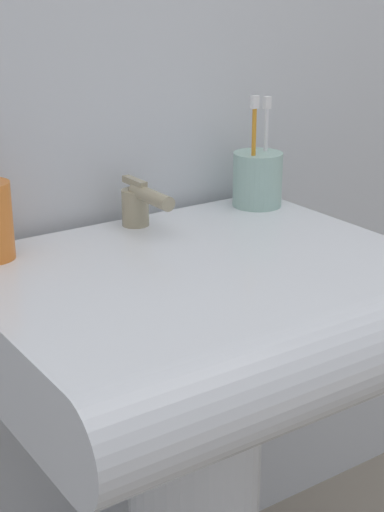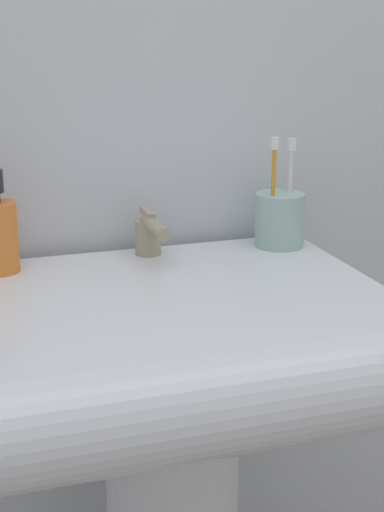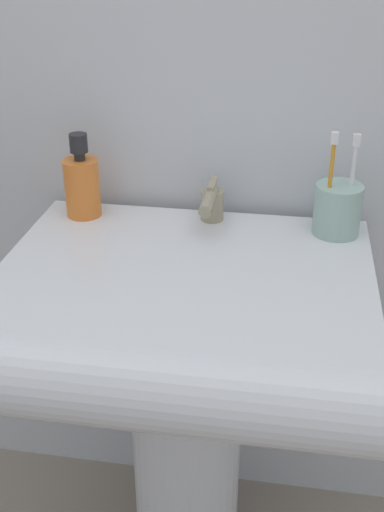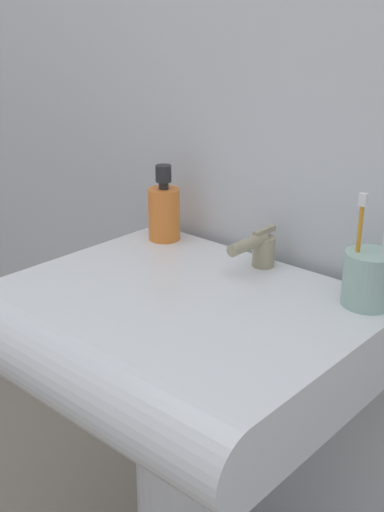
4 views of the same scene
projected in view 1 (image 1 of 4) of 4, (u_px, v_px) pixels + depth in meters
name	position (u px, v px, depth m)	size (l,w,h in m)	color
sink_basin	(215.00, 316.00, 1.04)	(0.59, 0.50, 0.12)	white
faucet	(140.00, 203.00, 1.18)	(0.04, 0.12, 0.07)	tan
toothbrush_cup	(258.00, 178.00, 1.29)	(0.08, 0.08, 0.18)	#99BFB2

